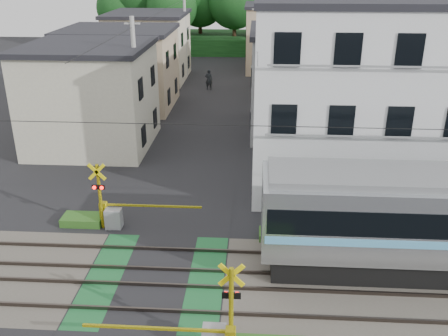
# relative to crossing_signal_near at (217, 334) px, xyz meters

# --- Properties ---
(ground) EXTENTS (120.00, 120.00, 0.00)m
(ground) POSITION_rel_crossing_signal_near_xyz_m (-2.59, 3.65, -0.71)
(ground) COLOR black
(track_bed) EXTENTS (120.00, 120.00, 0.14)m
(track_bed) POSITION_rel_crossing_signal_near_xyz_m (-2.59, 3.65, -0.67)
(track_bed) COLOR #47423A
(track_bed) RESTS_ON ground
(crossing_signal_near) EXTENTS (4.74, 0.65, 3.09)m
(crossing_signal_near) POSITION_rel_crossing_signal_near_xyz_m (0.00, 0.00, 0.00)
(crossing_signal_near) COLOR yellow
(crossing_signal_near) RESTS_ON ground
(crossing_signal_far) EXTENTS (4.74, 0.65, 3.09)m
(crossing_signal_far) POSITION_rel_crossing_signal_near_xyz_m (-5.17, 7.31, 0.00)
(crossing_signal_far) COLOR yellow
(crossing_signal_far) RESTS_ON ground
(apartment_block) EXTENTS (10.20, 8.36, 9.30)m
(apartment_block) POSITION_rel_crossing_signal_near_xyz_m (5.91, 13.15, 3.94)
(apartment_block) COLOR white
(apartment_block) RESTS_ON ground
(houses_row) EXTENTS (22.07, 31.35, 6.80)m
(houses_row) POSITION_rel_crossing_signal_near_xyz_m (-2.33, 29.57, 2.53)
(houses_row) COLOR beige
(houses_row) RESTS_ON ground
(tree_hill) EXTENTS (40.00, 12.87, 11.23)m
(tree_hill) POSITION_rel_crossing_signal_near_xyz_m (-2.64, 52.53, 4.45)
(tree_hill) COLOR #164318
(tree_hill) RESTS_ON ground
(catenary) EXTENTS (60.00, 5.04, 7.00)m
(catenary) POSITION_rel_crossing_signal_near_xyz_m (3.41, 3.69, 2.98)
(catenary) COLOR #2D2D33
(catenary) RESTS_ON ground
(utility_poles) EXTENTS (7.90, 42.00, 8.00)m
(utility_poles) POSITION_rel_crossing_signal_near_xyz_m (-3.64, 26.66, 3.37)
(utility_poles) COLOR #A5A5A0
(utility_poles) RESTS_ON ground
(pedestrian) EXTENTS (0.74, 0.54, 1.86)m
(pedestrian) POSITION_rel_crossing_signal_near_xyz_m (-3.24, 32.44, 0.22)
(pedestrian) COLOR black
(pedestrian) RESTS_ON ground
(weed_patches) EXTENTS (10.25, 8.80, 0.40)m
(weed_patches) POSITION_rel_crossing_signal_near_xyz_m (-0.83, 3.56, -0.53)
(weed_patches) COLOR #2D5E1E
(weed_patches) RESTS_ON ground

